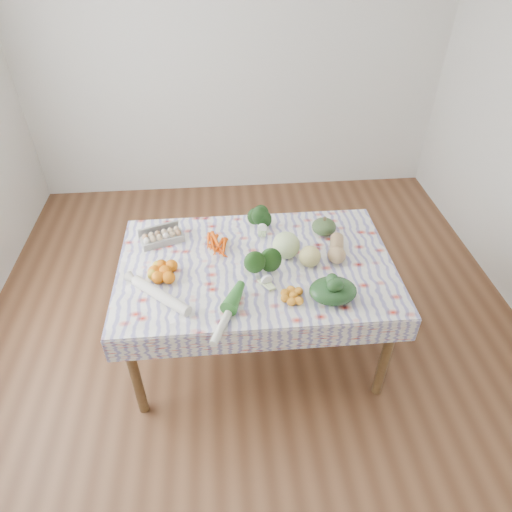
# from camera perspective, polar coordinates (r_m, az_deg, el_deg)

# --- Properties ---
(ground) EXTENTS (4.50, 4.50, 0.00)m
(ground) POSITION_cam_1_polar(r_m,az_deg,el_deg) (3.30, 0.00, -11.15)
(ground) COLOR #55321D
(ground) RESTS_ON ground
(wall_back) EXTENTS (4.00, 0.04, 2.80)m
(wall_back) POSITION_cam_1_polar(r_m,az_deg,el_deg) (4.51, -2.78, 24.38)
(wall_back) COLOR silver
(wall_back) RESTS_ON ground
(dining_table) EXTENTS (1.60, 1.00, 0.75)m
(dining_table) POSITION_cam_1_polar(r_m,az_deg,el_deg) (2.81, 0.00, -2.25)
(dining_table) COLOR brown
(dining_table) RESTS_ON ground
(tablecloth) EXTENTS (1.66, 1.06, 0.01)m
(tablecloth) POSITION_cam_1_polar(r_m,az_deg,el_deg) (2.76, 0.00, -1.03)
(tablecloth) COLOR silver
(tablecloth) RESTS_ON dining_table
(egg_carton) EXTENTS (0.29, 0.19, 0.07)m
(egg_carton) POSITION_cam_1_polar(r_m,az_deg,el_deg) (2.96, -11.64, 2.20)
(egg_carton) COLOR #9C9C97
(egg_carton) RESTS_ON tablecloth
(carrot_bunch) EXTENTS (0.25, 0.23, 0.04)m
(carrot_bunch) POSITION_cam_1_polar(r_m,az_deg,el_deg) (2.84, -4.89, 0.79)
(carrot_bunch) COLOR #E84F09
(carrot_bunch) RESTS_ON tablecloth
(kale_bunch) EXTENTS (0.19, 0.17, 0.15)m
(kale_bunch) POSITION_cam_1_polar(r_m,az_deg,el_deg) (3.00, 0.87, 4.58)
(kale_bunch) COLOR #183713
(kale_bunch) RESTS_ON tablecloth
(kabocha_squash) EXTENTS (0.20, 0.20, 0.10)m
(kabocha_squash) POSITION_cam_1_polar(r_m,az_deg,el_deg) (3.01, 8.49, 3.65)
(kabocha_squash) COLOR #3B532B
(kabocha_squash) RESTS_ON tablecloth
(cabbage) EXTENTS (0.22, 0.22, 0.17)m
(cabbage) POSITION_cam_1_polar(r_m,az_deg,el_deg) (2.77, 3.78, 1.35)
(cabbage) COLOR #B7CF85
(cabbage) RESTS_ON tablecloth
(butternut_squash) EXTENTS (0.16, 0.26, 0.11)m
(butternut_squash) POSITION_cam_1_polar(r_m,az_deg,el_deg) (2.83, 10.08, 1.02)
(butternut_squash) COLOR tan
(butternut_squash) RESTS_ON tablecloth
(orange_cluster) EXTENTS (0.26, 0.26, 0.08)m
(orange_cluster) POSITION_cam_1_polar(r_m,az_deg,el_deg) (2.69, -11.32, -1.89)
(orange_cluster) COLOR orange
(orange_cluster) RESTS_ON tablecloth
(broccoli) EXTENTS (0.21, 0.21, 0.12)m
(broccoli) POSITION_cam_1_polar(r_m,az_deg,el_deg) (2.61, 0.83, -2.00)
(broccoli) COLOR #1B4313
(broccoli) RESTS_ON tablecloth
(mandarin_cluster) EXTENTS (0.19, 0.19, 0.05)m
(mandarin_cluster) POSITION_cam_1_polar(r_m,az_deg,el_deg) (2.52, 4.68, -4.92)
(mandarin_cluster) COLOR orange
(mandarin_cluster) RESTS_ON tablecloth
(grapefruit) EXTENTS (0.17, 0.17, 0.13)m
(grapefruit) POSITION_cam_1_polar(r_m,az_deg,el_deg) (2.73, 6.75, -0.05)
(grapefruit) COLOR #D1C26D
(grapefruit) RESTS_ON tablecloth
(spinach_bag) EXTENTS (0.28, 0.23, 0.12)m
(spinach_bag) POSITION_cam_1_polar(r_m,az_deg,el_deg) (2.53, 9.60, -4.31)
(spinach_bag) COLOR #173316
(spinach_bag) RESTS_ON tablecloth
(daikon) EXTENTS (0.36, 0.34, 0.06)m
(daikon) POSITION_cam_1_polar(r_m,az_deg,el_deg) (2.56, -11.82, -4.85)
(daikon) COLOR silver
(daikon) RESTS_ON tablecloth
(leek) EXTENTS (0.20, 0.41, 0.05)m
(leek) POSITION_cam_1_polar(r_m,az_deg,el_deg) (2.42, -3.56, -7.27)
(leek) COLOR beige
(leek) RESTS_ON tablecloth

